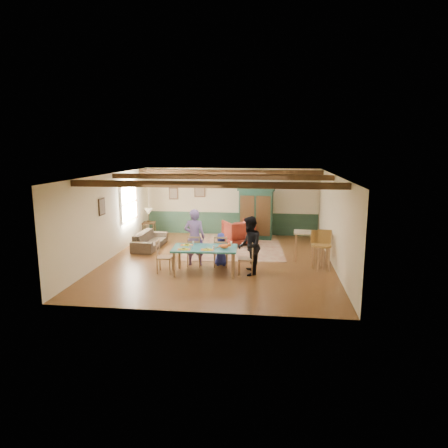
# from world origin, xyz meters

# --- Properties ---
(floor) EXTENTS (8.00, 8.00, 0.00)m
(floor) POSITION_xyz_m (0.00, 0.00, 0.00)
(floor) COLOR #593319
(floor) RESTS_ON ground
(wall_back) EXTENTS (7.00, 0.02, 2.70)m
(wall_back) POSITION_xyz_m (0.00, 4.00, 1.35)
(wall_back) COLOR beige
(wall_back) RESTS_ON floor
(wall_left) EXTENTS (0.02, 8.00, 2.70)m
(wall_left) POSITION_xyz_m (-3.50, 0.00, 1.35)
(wall_left) COLOR beige
(wall_left) RESTS_ON floor
(wall_right) EXTENTS (0.02, 8.00, 2.70)m
(wall_right) POSITION_xyz_m (3.50, 0.00, 1.35)
(wall_right) COLOR beige
(wall_right) RESTS_ON floor
(ceiling) EXTENTS (7.00, 8.00, 0.02)m
(ceiling) POSITION_xyz_m (0.00, 0.00, 2.70)
(ceiling) COLOR silver
(ceiling) RESTS_ON wall_back
(wainscot_back) EXTENTS (6.95, 0.03, 0.90)m
(wainscot_back) POSITION_xyz_m (0.00, 3.98, 0.45)
(wainscot_back) COLOR #213D2D
(wainscot_back) RESTS_ON floor
(ceiling_beam_front) EXTENTS (6.95, 0.16, 0.16)m
(ceiling_beam_front) POSITION_xyz_m (0.00, -2.30, 2.61)
(ceiling_beam_front) COLOR #301E0D
(ceiling_beam_front) RESTS_ON ceiling
(ceiling_beam_mid) EXTENTS (6.95, 0.16, 0.16)m
(ceiling_beam_mid) POSITION_xyz_m (0.00, 0.40, 2.61)
(ceiling_beam_mid) COLOR #301E0D
(ceiling_beam_mid) RESTS_ON ceiling
(ceiling_beam_back) EXTENTS (6.95, 0.16, 0.16)m
(ceiling_beam_back) POSITION_xyz_m (0.00, 3.00, 2.61)
(ceiling_beam_back) COLOR #301E0D
(ceiling_beam_back) RESTS_ON ceiling
(window_left) EXTENTS (0.06, 1.60, 1.30)m
(window_left) POSITION_xyz_m (-3.47, 1.70, 1.55)
(window_left) COLOR white
(window_left) RESTS_ON wall_left
(picture_left_wall) EXTENTS (0.04, 0.42, 0.52)m
(picture_left_wall) POSITION_xyz_m (-3.47, -0.60, 1.75)
(picture_left_wall) COLOR gray
(picture_left_wall) RESTS_ON wall_left
(picture_back_a) EXTENTS (0.45, 0.04, 0.55)m
(picture_back_a) POSITION_xyz_m (-1.30, 3.97, 1.80)
(picture_back_a) COLOR gray
(picture_back_a) RESTS_ON wall_back
(picture_back_b) EXTENTS (0.38, 0.04, 0.48)m
(picture_back_b) POSITION_xyz_m (-2.40, 3.97, 1.65)
(picture_back_b) COLOR gray
(picture_back_b) RESTS_ON wall_back
(dining_table) EXTENTS (1.85, 1.09, 0.75)m
(dining_table) POSITION_xyz_m (-0.21, -1.29, 0.37)
(dining_table) COLOR #226D6D
(dining_table) RESTS_ON floor
(dining_chair_far_left) EXTENTS (0.44, 0.46, 0.95)m
(dining_chair_far_left) POSITION_xyz_m (-0.65, -0.59, 0.47)
(dining_chair_far_left) COLOR #9D734E
(dining_chair_far_left) RESTS_ON floor
(dining_chair_far_right) EXTENTS (0.44, 0.46, 0.95)m
(dining_chair_far_right) POSITION_xyz_m (0.15, -0.55, 0.47)
(dining_chair_far_right) COLOR #9D734E
(dining_chair_far_right) RESTS_ON floor
(dining_chair_end_left) EXTENTS (0.46, 0.44, 0.95)m
(dining_chair_end_left) POSITION_xyz_m (-1.35, -1.35, 0.47)
(dining_chair_end_left) COLOR #9D734E
(dining_chair_end_left) RESTS_ON floor
(dining_chair_end_right) EXTENTS (0.46, 0.44, 0.95)m
(dining_chair_end_right) POSITION_xyz_m (0.94, -1.23, 0.47)
(dining_chair_end_right) COLOR #9D734E
(dining_chair_end_right) RESTS_ON floor
(person_man) EXTENTS (0.65, 0.45, 1.72)m
(person_man) POSITION_xyz_m (-0.65, -0.51, 0.86)
(person_man) COLOR #765B9C
(person_man) RESTS_ON floor
(person_woman) EXTENTS (0.67, 0.83, 1.65)m
(person_woman) POSITION_xyz_m (1.04, -1.22, 0.82)
(person_woman) COLOR black
(person_woman) RESTS_ON floor
(person_child) EXTENTS (0.51, 0.35, 1.00)m
(person_child) POSITION_xyz_m (0.15, -0.47, 0.50)
(person_child) COLOR #2934A7
(person_child) RESTS_ON floor
(cat) EXTENTS (0.37, 0.16, 0.18)m
(cat) POSITION_xyz_m (0.34, -1.36, 0.84)
(cat) COLOR orange
(cat) RESTS_ON dining_table
(place_setting_near_left) EXTENTS (0.41, 0.32, 0.11)m
(place_setting_near_left) POSITION_xyz_m (-0.74, -1.57, 0.80)
(place_setting_near_left) COLOR gold
(place_setting_near_left) RESTS_ON dining_table
(place_setting_near_center) EXTENTS (0.41, 0.32, 0.11)m
(place_setting_near_center) POSITION_xyz_m (-0.10, -1.53, 0.80)
(place_setting_near_center) COLOR gold
(place_setting_near_center) RESTS_ON dining_table
(place_setting_far_left) EXTENTS (0.41, 0.32, 0.11)m
(place_setting_far_left) POSITION_xyz_m (-0.77, -1.07, 0.80)
(place_setting_far_left) COLOR gold
(place_setting_far_left) RESTS_ON dining_table
(place_setting_far_right) EXTENTS (0.41, 0.32, 0.11)m
(place_setting_far_right) POSITION_xyz_m (0.33, -1.01, 0.80)
(place_setting_far_right) COLOR gold
(place_setting_far_right) RESTS_ON dining_table
(area_rug) EXTENTS (3.73, 4.32, 0.01)m
(area_rug) POSITION_xyz_m (0.28, 1.97, 0.01)
(area_rug) COLOR tan
(area_rug) RESTS_ON floor
(armoire) EXTENTS (1.44, 0.67, 1.98)m
(armoire) POSITION_xyz_m (1.03, 3.28, 0.99)
(armoire) COLOR #133125
(armoire) RESTS_ON floor
(armchair) EXTENTS (1.31, 1.32, 0.89)m
(armchair) POSITION_xyz_m (0.43, 2.31, 0.45)
(armchair) COLOR #531510
(armchair) RESTS_ON floor
(sofa) EXTENTS (0.83, 1.96, 0.56)m
(sofa) POSITION_xyz_m (-2.64, 1.39, 0.28)
(sofa) COLOR #3D3226
(sofa) RESTS_ON floor
(end_table) EXTENTS (0.54, 0.54, 0.60)m
(end_table) POSITION_xyz_m (-3.20, 3.06, 0.30)
(end_table) COLOR #301E0D
(end_table) RESTS_ON floor
(table_lamp) EXTENTS (0.33, 0.33, 0.55)m
(table_lamp) POSITION_xyz_m (-3.20, 3.06, 0.87)
(table_lamp) COLOR beige
(table_lamp) RESTS_ON end_table
(counter_table) EXTENTS (1.16, 0.73, 0.93)m
(counter_table) POSITION_xyz_m (2.89, 0.35, 0.47)
(counter_table) COLOR beige
(counter_table) RESTS_ON floor
(bar_stool_left) EXTENTS (0.41, 0.45, 1.10)m
(bar_stool_left) POSITION_xyz_m (3.00, -0.33, 0.55)
(bar_stool_left) COLOR #B38845
(bar_stool_left) RESTS_ON floor
(bar_stool_right) EXTENTS (0.45, 0.49, 1.16)m
(bar_stool_right) POSITION_xyz_m (3.16, -0.54, 0.58)
(bar_stool_right) COLOR #B38845
(bar_stool_right) RESTS_ON floor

